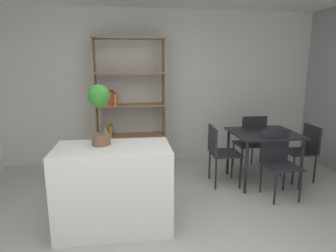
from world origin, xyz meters
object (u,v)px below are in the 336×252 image
kitchen_island (114,188)px  dining_chair_island_side (219,149)px  open_bookshelf (126,109)px  dining_chair_far (251,139)px  potted_plant_on_island (99,108)px  dining_chair_near (278,158)px  dining_table (264,138)px  dining_chair_window_side (305,147)px

kitchen_island → dining_chair_island_side: (1.48, 0.97, 0.08)m
open_bookshelf → dining_chair_far: 2.14m
open_bookshelf → dining_chair_island_side: (1.34, -0.95, -0.49)m
potted_plant_on_island → dining_chair_near: 2.45m
kitchen_island → potted_plant_on_island: bearing=144.1°
potted_plant_on_island → dining_chair_far: bearing=30.0°
kitchen_island → potted_plant_on_island: 0.88m
potted_plant_on_island → dining_table: 2.53m
kitchen_island → potted_plant_on_island: (-0.12, 0.09, 0.86)m
dining_table → dining_chair_island_side: (-0.68, 0.00, -0.15)m
potted_plant_on_island → dining_table: (2.29, 0.88, -0.64)m
dining_chair_near → dining_chair_far: (0.01, 0.89, 0.03)m
potted_plant_on_island → dining_table: size_ratio=0.68×
dining_chair_far → dining_chair_island_side: size_ratio=1.08×
kitchen_island → open_bookshelf: bearing=85.8°
dining_table → dining_chair_near: dining_chair_near is taller
dining_chair_near → dining_chair_far: bearing=87.2°
kitchen_island → dining_chair_far: (2.16, 1.41, 0.09)m
dining_table → dining_chair_island_side: 0.69m
kitchen_island → dining_chair_far: bearing=33.1°
open_bookshelf → dining_chair_window_side: bearing=-19.5°
dining_chair_island_side → dining_chair_window_side: size_ratio=1.03×
kitchen_island → dining_chair_window_side: (2.84, 0.97, 0.06)m
dining_chair_far → dining_chair_window_side: dining_chair_far is taller
kitchen_island → dining_chair_near: (2.16, 0.52, 0.07)m
open_bookshelf → dining_chair_island_side: bearing=-35.4°
potted_plant_on_island → dining_chair_window_side: 3.19m
open_bookshelf → dining_table: bearing=-25.3°
dining_chair_near → dining_chair_far: size_ratio=0.93×
open_bookshelf → dining_chair_near: bearing=-34.9°
kitchen_island → dining_table: bearing=24.1°
dining_chair_near → dining_chair_island_side: 0.81m
potted_plant_on_island → dining_chair_island_side: size_ratio=0.73×
dining_chair_near → dining_chair_island_side: size_ratio=1.01×
dining_chair_island_side → dining_chair_window_side: bearing=-87.3°
potted_plant_on_island → dining_chair_window_side: bearing=16.5°
dining_table → potted_plant_on_island: bearing=-159.0°
dining_chair_island_side → dining_chair_window_side: dining_chair_island_side is taller
dining_table → open_bookshelf: bearing=154.7°
dining_chair_far → dining_chair_island_side: (-0.68, -0.44, -0.01)m
dining_chair_window_side → dining_chair_far: bearing=-122.8°
open_bookshelf → dining_chair_far: size_ratio=2.29×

